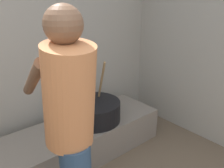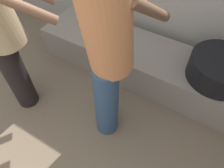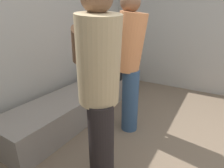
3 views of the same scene
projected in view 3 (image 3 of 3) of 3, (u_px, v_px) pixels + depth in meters
name	position (u px, v px, depth m)	size (l,w,h in m)	color
block_enclosure_rear	(12.00, 48.00, 2.15)	(5.26, 0.20, 2.00)	#9E998E
hearth_ledge	(87.00, 99.00, 2.74)	(2.61, 0.60, 0.37)	slate
cooking_pot_main	(108.00, 72.00, 3.11)	(0.56, 0.56, 0.67)	black
cook_in_tan_shirt	(99.00, 84.00, 1.28)	(0.69, 0.68, 1.57)	black
cook_in_orange_shirt	(129.00, 58.00, 2.04)	(0.42, 0.71, 1.61)	navy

